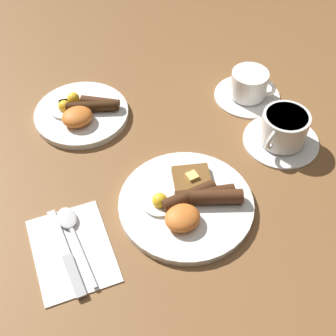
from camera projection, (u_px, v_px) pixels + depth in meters
name	position (u px, v px, depth m)	size (l,w,h in m)	color
ground_plane	(186.00, 207.00, 0.88)	(3.00, 3.00, 0.00)	brown
breakfast_plate_near	(188.00, 203.00, 0.87)	(0.25, 0.25, 0.04)	white
breakfast_plate_far	(81.00, 112.00, 1.03)	(0.21, 0.21, 0.05)	white
teacup_near	(283.00, 131.00, 0.97)	(0.16, 0.16, 0.07)	white
teacup_far	(249.00, 87.00, 1.06)	(0.15, 0.15, 0.07)	white
napkin	(72.00, 250.00, 0.82)	(0.13, 0.18, 0.01)	white
knife	(67.00, 256.00, 0.80)	(0.03, 0.19, 0.01)	silver
spoon	(70.00, 226.00, 0.84)	(0.04, 0.18, 0.01)	silver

